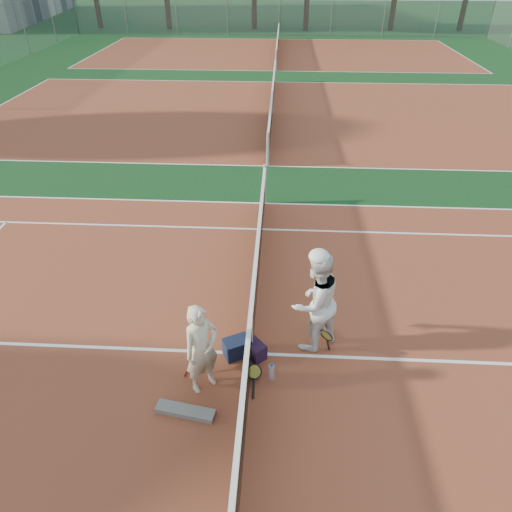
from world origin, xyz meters
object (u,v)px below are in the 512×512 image
(racket_red, at_px, (196,357))
(racket_black_held, at_px, (325,342))
(net_main, at_px, (251,331))
(sports_bag_purple, at_px, (255,350))
(player_a, at_px, (201,349))
(racket_spare, at_px, (254,373))
(player_b, at_px, (315,302))
(water_bottle, at_px, (272,372))
(sports_bag_navy, at_px, (237,348))

(racket_red, bearing_deg, racket_black_held, -36.19)
(net_main, bearing_deg, sports_bag_purple, -40.67)
(player_a, distance_m, racket_spare, 1.07)
(player_a, distance_m, sports_bag_purple, 1.17)
(player_a, xyz_separation_m, racket_black_held, (1.91, 0.74, -0.49))
(net_main, xyz_separation_m, player_b, (1.01, 0.31, 0.42))
(racket_red, xyz_separation_m, water_bottle, (1.21, -0.15, -0.11))
(racket_spare, distance_m, sports_bag_navy, 0.55)
(racket_spare, height_order, water_bottle, water_bottle)
(player_b, xyz_separation_m, racket_red, (-1.88, -0.68, -0.66))
(racket_spare, xyz_separation_m, sports_bag_purple, (-0.01, 0.42, 0.08))
(sports_bag_purple, height_order, water_bottle, water_bottle)
(net_main, xyz_separation_m, player_a, (-0.69, -0.69, 0.26))
(player_b, xyz_separation_m, sports_bag_purple, (-0.95, -0.36, -0.78))
(net_main, xyz_separation_m, racket_black_held, (1.22, 0.04, -0.22))
(racket_red, distance_m, racket_spare, 0.97)
(net_main, relative_size, racket_black_held, 19.11)
(racket_black_held, xyz_separation_m, sports_bag_purple, (-1.16, -0.10, -0.14))
(racket_black_held, bearing_deg, water_bottle, -21.31)
(racket_spare, bearing_deg, racket_black_held, -66.73)
(player_a, bearing_deg, racket_black_held, -20.91)
(net_main, height_order, sports_bag_purple, net_main)
(player_b, bearing_deg, racket_red, -18.98)
(racket_spare, relative_size, water_bottle, 1.99)
(net_main, height_order, racket_black_held, net_main)
(net_main, distance_m, racket_red, 0.97)
(racket_red, xyz_separation_m, sports_bag_navy, (0.62, 0.34, -0.10))
(racket_red, height_order, racket_spare, racket_red)
(player_a, height_order, player_b, player_b)
(player_a, height_order, racket_red, player_a)
(racket_spare, bearing_deg, sports_bag_purple, 0.80)
(water_bottle, bearing_deg, sports_bag_purple, 121.42)
(net_main, relative_size, player_a, 7.09)
(racket_red, bearing_deg, water_bottle, -54.52)
(racket_black_held, bearing_deg, player_b, -106.40)
(racket_black_held, bearing_deg, racket_red, -43.05)
(water_bottle, bearing_deg, racket_black_held, 32.97)
(player_b, distance_m, racket_spare, 1.49)
(player_b, height_order, racket_spare, player_b)
(net_main, distance_m, sports_bag_purple, 0.37)
(player_a, bearing_deg, net_main, 3.21)
(player_a, distance_m, racket_black_held, 2.10)
(player_a, xyz_separation_m, sports_bag_purple, (0.75, 0.64, -0.63))
(sports_bag_navy, xyz_separation_m, sports_bag_purple, (0.30, -0.02, -0.02))
(racket_black_held, bearing_deg, sports_bag_purple, -49.54)
(sports_bag_navy, height_order, sports_bag_purple, sports_bag_navy)
(player_a, xyz_separation_m, water_bottle, (1.04, 0.17, -0.62))
(sports_bag_navy, bearing_deg, water_bottle, -39.63)
(player_a, bearing_deg, racket_red, 76.50)
(net_main, bearing_deg, sports_bag_navy, -172.16)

